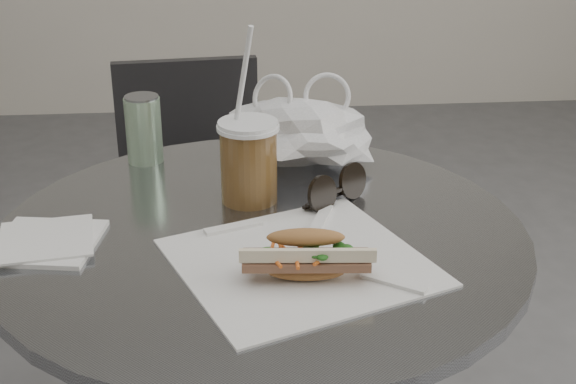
{
  "coord_description": "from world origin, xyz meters",
  "views": [
    {
      "loc": [
        -0.05,
        -0.82,
        1.26
      ],
      "look_at": [
        0.04,
        0.22,
        0.79
      ],
      "focal_mm": 50.0,
      "sensor_mm": 36.0,
      "label": 1
    }
  ],
  "objects": [
    {
      "name": "drink_can",
      "position": [
        -0.18,
        0.48,
        0.8
      ],
      "size": [
        0.06,
        0.06,
        0.12
      ],
      "color": "#5B9D5C",
      "rests_on": "cafe_table"
    },
    {
      "name": "banh_mi",
      "position": [
        0.05,
        0.06,
        0.77
      ],
      "size": [
        0.2,
        0.09,
        0.07
      ],
      "rotation": [
        0.0,
        0.0,
        -0.08
      ],
      "color": "#A96E40",
      "rests_on": "sandwich_paper"
    },
    {
      "name": "sandwich_paper",
      "position": [
        0.05,
        0.1,
        0.74
      ],
      "size": [
        0.39,
        0.38,
        0.0
      ],
      "primitive_type": "cube",
      "rotation": [
        0.0,
        0.0,
        0.38
      ],
      "color": "white",
      "rests_on": "cafe_table"
    },
    {
      "name": "sunglasses",
      "position": [
        0.12,
        0.28,
        0.76
      ],
      "size": [
        0.11,
        0.1,
        0.06
      ],
      "rotation": [
        0.0,
        0.0,
        0.72
      ],
      "color": "black",
      "rests_on": "cafe_table"
    },
    {
      "name": "napkin_stack",
      "position": [
        -0.3,
        0.18,
        0.74
      ],
      "size": [
        0.16,
        0.16,
        0.01
      ],
      "color": "white",
      "rests_on": "cafe_table"
    },
    {
      "name": "chair_far",
      "position": [
        -0.12,
        0.82,
        0.35
      ],
      "size": [
        0.42,
        0.43,
        0.79
      ],
      "rotation": [
        0.0,
        0.0,
        3.24
      ],
      "color": "#2C2C2F",
      "rests_on": "ground"
    },
    {
      "name": "iced_coffee",
      "position": [
        -0.01,
        0.3,
        0.81
      ],
      "size": [
        0.09,
        0.09,
        0.27
      ],
      "color": "brown",
      "rests_on": "cafe_table"
    },
    {
      "name": "plastic_bag",
      "position": [
        0.08,
        0.43,
        0.8
      ],
      "size": [
        0.27,
        0.24,
        0.11
      ],
      "primitive_type": null,
      "rotation": [
        0.0,
        0.0,
        -0.37
      ],
      "color": "white",
      "rests_on": "cafe_table"
    }
  ]
}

